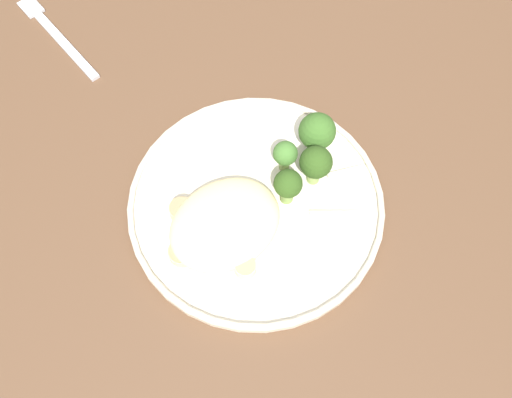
{
  "coord_description": "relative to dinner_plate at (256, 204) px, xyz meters",
  "views": [
    {
      "loc": [
        -0.14,
        -0.23,
        1.29
      ],
      "look_at": [
        0.03,
        -0.01,
        0.76
      ],
      "focal_mm": 37.67,
      "sensor_mm": 36.0,
      "label": 1
    }
  ],
  "objects": [
    {
      "name": "seared_scallop_rear_pale",
      "position": [
        -0.06,
        -0.01,
        0.01
      ],
      "size": [
        0.02,
        0.02,
        0.01
      ],
      "color": "beige",
      "rests_on": "dinner_plate"
    },
    {
      "name": "broccoli_floret_tall_stalk",
      "position": [
        0.05,
        0.02,
        0.03
      ],
      "size": [
        0.03,
        0.03,
        0.05
      ],
      "color": "#7A994C",
      "rests_on": "dinner_plate"
    },
    {
      "name": "ground",
      "position": [
        -0.03,
        0.01,
        -0.75
      ],
      "size": [
        6.0,
        6.0,
        0.0
      ],
      "primitive_type": "plane",
      "color": "#47423D"
    },
    {
      "name": "seared_scallop_right_edge",
      "position": [
        -0.03,
        -0.01,
        0.01
      ],
      "size": [
        0.03,
        0.03,
        0.02
      ],
      "color": "#E5C689",
      "rests_on": "dinner_plate"
    },
    {
      "name": "seared_scallop_center_golden",
      "position": [
        -0.1,
        -0.0,
        0.01
      ],
      "size": [
        0.03,
        0.03,
        0.01
      ],
      "color": "#E5C689",
      "rests_on": "dinner_plate"
    },
    {
      "name": "broccoli_floret_left_leaning",
      "position": [
        0.1,
        0.02,
        0.03
      ],
      "size": [
        0.04,
        0.04,
        0.06
      ],
      "color": "#89A356",
      "rests_on": "dinner_plate"
    },
    {
      "name": "broccoli_floret_right_tilted",
      "position": [
        0.07,
        -0.02,
        0.04
      ],
      "size": [
        0.04,
        0.04,
        0.06
      ],
      "color": "#89A356",
      "rests_on": "dinner_plate"
    },
    {
      "name": "broccoli_floret_center_pile",
      "position": [
        0.03,
        -0.02,
        0.03
      ],
      "size": [
        0.03,
        0.03,
        0.05
      ],
      "color": "#7A994C",
      "rests_on": "dinner_plate"
    },
    {
      "name": "seared_scallop_on_noodles",
      "position": [
        -0.02,
        0.03,
        0.01
      ],
      "size": [
        0.03,
        0.03,
        0.02
      ],
      "color": "#E5C689",
      "rests_on": "dinner_plate"
    },
    {
      "name": "noodle_bed",
      "position": [
        -0.05,
        -0.01,
        0.02
      ],
      "size": [
        0.13,
        0.1,
        0.03
      ],
      "color": "beige",
      "rests_on": "dinner_plate"
    },
    {
      "name": "seared_scallop_large_seared",
      "position": [
        -0.06,
        -0.06,
        0.01
      ],
      "size": [
        0.02,
        0.02,
        0.01
      ],
      "color": "beige",
      "rests_on": "dinner_plate"
    },
    {
      "name": "onion_sliver_curled_piece",
      "position": [
        0.06,
        -0.07,
        0.01
      ],
      "size": [
        0.05,
        0.04,
        0.0
      ],
      "primitive_type": "cube",
      "rotation": [
        0.0,
        0.0,
        2.48
      ],
      "color": "silver",
      "rests_on": "dinner_plate"
    },
    {
      "name": "seared_scallop_tiny_bay",
      "position": [
        -0.07,
        0.04,
        0.01
      ],
      "size": [
        0.03,
        0.03,
        0.02
      ],
      "color": "#E5C689",
      "rests_on": "dinner_plate"
    },
    {
      "name": "onion_sliver_short_strip",
      "position": [
        0.11,
        -0.03,
        0.01
      ],
      "size": [
        0.04,
        0.02,
        0.0
      ],
      "primitive_type": "cube",
      "rotation": [
        0.0,
        0.0,
        2.74
      ],
      "color": "silver",
      "rests_on": "dinner_plate"
    },
    {
      "name": "dinner_plate",
      "position": [
        0.0,
        0.0,
        0.0
      ],
      "size": [
        0.29,
        0.29,
        0.02
      ],
      "color": "beige",
      "rests_on": "wooden_dining_table"
    },
    {
      "name": "dinner_fork",
      "position": [
        -0.06,
        0.38,
        -0.01
      ],
      "size": [
        0.03,
        0.19,
        0.0
      ],
      "color": "silver",
      "rests_on": "wooden_dining_table"
    },
    {
      "name": "wooden_dining_table",
      "position": [
        -0.03,
        0.01,
        -0.09
      ],
      "size": [
        1.4,
        1.0,
        0.74
      ],
      "color": "brown",
      "rests_on": "ground"
    }
  ]
}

